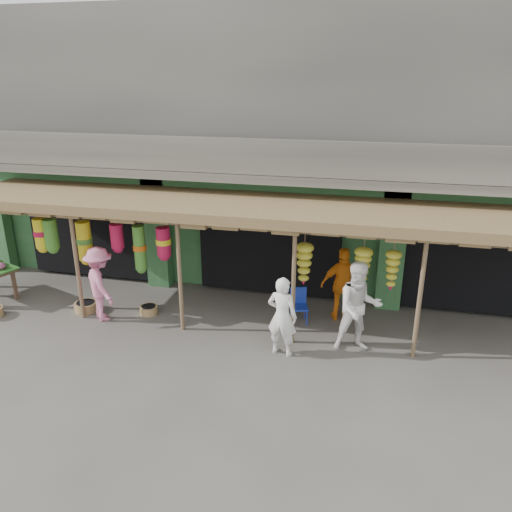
% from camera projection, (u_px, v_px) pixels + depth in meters
% --- Properties ---
extents(ground, '(80.00, 80.00, 0.00)m').
position_uv_depth(ground, '(249.00, 332.00, 11.15)').
color(ground, '#514C47').
rests_on(ground, ground).
extents(building, '(16.40, 6.80, 7.00)m').
position_uv_depth(building, '(289.00, 149.00, 14.42)').
color(building, gray).
rests_on(building, ground).
extents(awning, '(14.00, 2.70, 2.79)m').
position_uv_depth(awning, '(251.00, 212.00, 11.02)').
color(awning, brown).
rests_on(awning, ground).
extents(blue_chair, '(0.48, 0.49, 0.81)m').
position_uv_depth(blue_chair, '(299.00, 303.00, 11.52)').
color(blue_chair, '#172E9B').
rests_on(blue_chair, ground).
extents(basket_left, '(0.69, 0.69, 0.22)m').
position_uv_depth(basket_left, '(86.00, 307.00, 12.12)').
color(basket_left, olive).
rests_on(basket_left, ground).
extents(basket_right, '(0.55, 0.55, 0.19)m').
position_uv_depth(basket_right, '(149.00, 310.00, 11.99)').
color(basket_right, '#A1824B').
rests_on(basket_right, ground).
extents(person_front, '(0.68, 0.51, 1.70)m').
position_uv_depth(person_front, '(282.00, 316.00, 10.04)').
color(person_front, white).
rests_on(person_front, ground).
extents(person_right, '(1.11, 0.97, 1.94)m').
position_uv_depth(person_right, '(359.00, 307.00, 10.15)').
color(person_right, white).
rests_on(person_right, ground).
extents(person_vendor, '(1.11, 0.67, 1.77)m').
position_uv_depth(person_vendor, '(343.00, 284.00, 11.46)').
color(person_vendor, orange).
rests_on(person_vendor, ground).
extents(person_shopper, '(1.29, 1.26, 1.77)m').
position_uv_depth(person_shopper, '(100.00, 284.00, 11.47)').
color(person_shopper, pink).
rests_on(person_shopper, ground).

